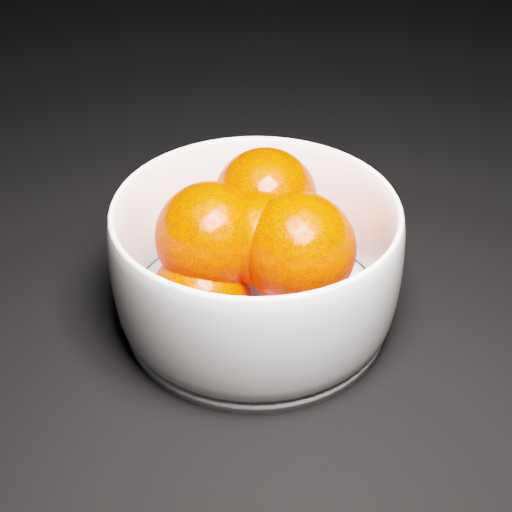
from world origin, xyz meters
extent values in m
cylinder|color=white|center=(-0.05, 0.25, 0.01)|extent=(0.22, 0.22, 0.01)
sphere|color=#EB2400|center=(0.00, 0.28, 0.05)|extent=(0.07, 0.07, 0.07)
sphere|color=#EB2400|center=(-0.07, 0.30, 0.05)|extent=(0.07, 0.07, 0.07)
sphere|color=#EB2400|center=(-0.09, 0.22, 0.05)|extent=(0.08, 0.08, 0.08)
sphere|color=#EB2400|center=(-0.01, 0.20, 0.05)|extent=(0.07, 0.07, 0.07)
sphere|color=#EB2400|center=(-0.03, 0.29, 0.09)|extent=(0.08, 0.08, 0.08)
sphere|color=#EB2400|center=(-0.08, 0.24, 0.09)|extent=(0.08, 0.08, 0.08)
sphere|color=#EB2400|center=(-0.02, 0.22, 0.09)|extent=(0.09, 0.09, 0.09)
sphere|color=#EB2400|center=(-0.05, 0.23, 0.09)|extent=(0.07, 0.07, 0.07)
camera|label=1|loc=(-0.10, -0.20, 0.40)|focal=50.00mm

